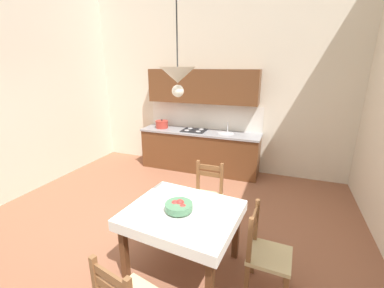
{
  "coord_description": "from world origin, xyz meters",
  "views": [
    {
      "loc": [
        1.52,
        -2.59,
        2.25
      ],
      "look_at": [
        0.12,
        1.14,
        1.02
      ],
      "focal_mm": 23.49,
      "sensor_mm": 36.0,
      "label": 1
    }
  ],
  "objects": [
    {
      "name": "pendant_lamp",
      "position": [
        0.59,
        -0.48,
        2.17
      ],
      "size": [
        0.32,
        0.32,
        0.8
      ],
      "color": "black"
    },
    {
      "name": "dining_chair_window_side",
      "position": [
        1.48,
        -0.37,
        0.44
      ],
      "size": [
        0.44,
        0.44,
        0.93
      ],
      "color": "#D1BC89",
      "rests_on": "ground_plane"
    },
    {
      "name": "kitchen_cabinetry",
      "position": [
        -0.21,
        2.5,
        0.86
      ],
      "size": [
        2.63,
        0.63,
        2.2
      ],
      "color": "brown",
      "rests_on": "ground_plane"
    },
    {
      "name": "wall_back",
      "position": [
        0.0,
        2.83,
        2.09
      ],
      "size": [
        6.26,
        0.12,
        4.19
      ],
      "primitive_type": "cube",
      "color": "silver",
      "rests_on": "ground_plane"
    },
    {
      "name": "ground_plane",
      "position": [
        0.0,
        0.0,
        -0.05
      ],
      "size": [
        6.26,
        6.14,
        0.1
      ],
      "primitive_type": "cube",
      "color": "#935B42"
    },
    {
      "name": "fruit_bowl",
      "position": [
        0.55,
        -0.41,
        0.81
      ],
      "size": [
        0.3,
        0.3,
        0.12
      ],
      "color": "#4C7F5B",
      "rests_on": "dining_table"
    },
    {
      "name": "dining_chair_kitchen_side",
      "position": [
        0.57,
        0.54,
        0.44
      ],
      "size": [
        0.43,
        0.43,
        0.93
      ],
      "color": "#D1BC89",
      "rests_on": "ground_plane"
    },
    {
      "name": "dining_table",
      "position": [
        0.58,
        -0.37,
        0.62
      ],
      "size": [
        1.27,
        1.12,
        0.75
      ],
      "color": "#56331C",
      "rests_on": "ground_plane"
    }
  ]
}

